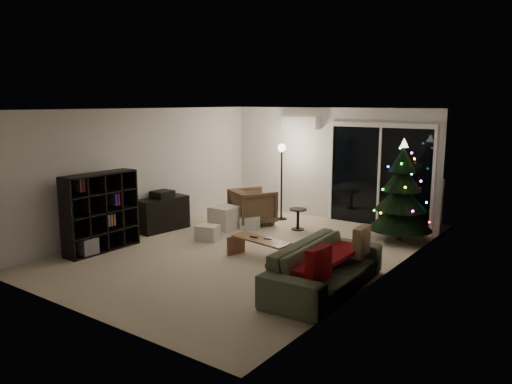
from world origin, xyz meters
TOP-DOWN VIEW (x-y plane):
  - room at (0.46, 1.49)m, footprint 6.50×7.51m
  - bookshelf at (-2.25, -1.38)m, footprint 0.84×1.44m
  - media_cabinet at (-2.25, 0.27)m, footprint 0.53×1.13m
  - stereo at (-2.25, 0.27)m, footprint 0.35×0.41m
  - armchair at (-1.06, 1.77)m, footprint 1.14×1.15m
  - ottoman at (-1.30, 1.11)m, footprint 0.54×0.54m
  - cardboard_box_a at (-0.99, 0.22)m, footprint 0.48×0.41m
  - cardboard_box_b at (-0.85, 1.39)m, footprint 0.42×0.36m
  - side_table at (-0.01, 1.94)m, footprint 0.43×0.43m
  - floor_lamp at (-0.81, 2.52)m, footprint 0.26×0.26m
  - sofa at (2.05, -0.73)m, footprint 1.02×2.33m
  - sofa_throw at (1.95, -0.73)m, footprint 0.71×1.64m
  - cushion_a at (2.30, -0.08)m, footprint 0.17×0.45m
  - cushion_b at (2.30, -1.38)m, footprint 0.16×0.45m
  - coffee_table at (0.51, -0.13)m, footprint 1.18×0.57m
  - remote_a at (0.36, -0.13)m, footprint 0.14×0.04m
  - remote_b at (0.61, -0.08)m, footprint 0.14×0.08m
  - christmas_tree at (1.98, 2.41)m, footprint 1.48×1.48m

SIDE VIEW (x-z plane):
  - cardboard_box_b at x=-0.85m, z-range 0.00..0.25m
  - cardboard_box_a at x=-0.99m, z-range 0.00..0.30m
  - coffee_table at x=0.51m, z-range 0.00..0.36m
  - side_table at x=-0.01m, z-range 0.00..0.45m
  - ottoman at x=-1.30m, z-range 0.00..0.47m
  - sofa at x=2.05m, z-range 0.00..0.67m
  - media_cabinet at x=-2.25m, z-range 0.00..0.68m
  - remote_a at x=0.36m, z-range 0.36..0.38m
  - remote_b at x=0.61m, z-range 0.36..0.38m
  - armchair at x=-1.06m, z-range 0.00..0.78m
  - sofa_throw at x=1.95m, z-range 0.45..0.51m
  - cushion_a at x=2.30m, z-range 0.38..0.82m
  - cushion_b at x=2.30m, z-range 0.38..0.82m
  - bookshelf at x=-2.25m, z-range 0.00..1.40m
  - stereo at x=-2.25m, z-range 0.68..0.83m
  - floor_lamp at x=-0.81m, z-range 0.00..1.65m
  - christmas_tree at x=1.98m, z-range 0.00..1.95m
  - room at x=0.46m, z-range -0.28..2.32m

